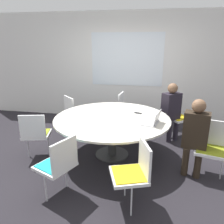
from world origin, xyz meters
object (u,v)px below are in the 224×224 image
Objects in this scene: chair_4 at (36,132)px; person_0 at (196,132)px; person_1 at (172,108)px; chair_1 at (176,114)px; chair_0 at (211,145)px; chair_2 at (126,108)px; cell_phone at (138,113)px; chair_5 at (58,162)px; chair_3 at (75,111)px; chair_6 at (134,170)px; laptop at (153,121)px.

chair_4 is 2.60m from person_0.
chair_1 is at bearing -161.01° from person_1.
chair_0 is 1.32m from person_1.
person_0 is 1.25m from person_1.
chair_2 reaches higher than cell_phone.
chair_4 and chair_5 have the same top height.
chair_0 is 1.00× the size of chair_3.
chair_4 is at bearing 15.06° from chair_0.
chair_2 is 1.08m from cell_phone.
chair_3 is 5.46× the size of cell_phone.
person_1 reaches higher than chair_4.
chair_6 is 2.18× the size of laptop.
person_1 is at bearing 72.26° from chair_2.
person_1 reaches higher than chair_5.
person_1 is 1.11m from laptop.
chair_5 is at bearing 14.05° from person_1.
chair_2 is at bearing 108.66° from cell_phone.
person_0 is 1.13m from cell_phone.
chair_3 is 2.64m from person_0.
person_0 is (1.80, 0.87, 0.20)m from chair_5.
chair_0 and chair_2 have the same top height.
laptop is (-0.50, -1.26, 0.27)m from chair_1.
chair_1 is 1.14m from chair_2.
person_1 is at bearing -63.66° from person_0.
chair_0 is at bearing 73.54° from person_1.
person_0 is (-0.25, -0.02, 0.20)m from chair_0.
chair_0 is 1.00× the size of chair_4.
person_1 reaches higher than chair_2.
chair_4 is 1.00× the size of chair_6.
person_0 is at bearing 88.69° from laptop.
person_0 reaches higher than chair_0.
chair_6 is 2.17m from person_1.
cell_phone is at bearing -6.26° from chair_5.
cell_phone is (-0.27, 0.50, -0.05)m from laptop.
chair_3 is at bearing 64.51° from chair_4.
chair_0 is 0.71× the size of person_0.
chair_1 is at bearing -70.60° from person_0.
chair_0 is 0.32m from person_0.
person_1 is (-0.13, -0.22, 0.20)m from chair_1.
cell_phone is at bearing 8.74° from chair_4.
chair_2 is at bearing -39.11° from person_0.
chair_6 is at bearing 33.38° from chair_1.
chair_5 is 2.18× the size of laptop.
chair_5 is at bearing 71.35° from chair_6.
cell_phone is at bearing 22.87° from chair_3.
person_1 is (-0.26, 1.22, 0.00)m from person_0.
chair_2 is at bearing 66.22° from chair_3.
chair_2 is at bearing -33.56° from chair_0.
chair_5 is 0.97m from chair_6.
chair_0 is 1.00× the size of chair_2.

